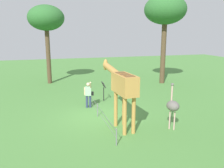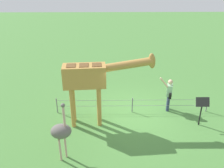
{
  "view_description": "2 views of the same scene",
  "coord_description": "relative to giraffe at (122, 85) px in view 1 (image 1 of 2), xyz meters",
  "views": [
    {
      "loc": [
        -11.83,
        2.8,
        4.56
      ],
      "look_at": [
        -0.08,
        -0.65,
        1.82
      ],
      "focal_mm": 36.99,
      "sensor_mm": 36.0,
      "label": 1
    },
    {
      "loc": [
        -1.08,
        -9.38,
        6.03
      ],
      "look_at": [
        -0.96,
        -0.69,
        1.88
      ],
      "focal_mm": 38.14,
      "sensor_mm": 36.0,
      "label": 2
    }
  ],
  "objects": [
    {
      "name": "visitor",
      "position": [
        3.45,
        0.99,
        -1.21
      ],
      "size": [
        0.69,
        0.59,
        1.72
      ],
      "color": "navy",
      "rests_on": "ground_plane"
    },
    {
      "name": "tree_northeast",
      "position": [
        11.44,
        3.1,
        3.58
      ],
      "size": [
        3.15,
        3.15,
        6.9
      ],
      "color": "brown",
      "rests_on": "ground_plane"
    },
    {
      "name": "info_sign",
      "position": [
        4.54,
        -0.25,
        -1.17
      ],
      "size": [
        0.56,
        0.21,
        1.32
      ],
      "color": "black",
      "rests_on": "ground_plane"
    },
    {
      "name": "wire_fence",
      "position": [
        1.75,
        0.82,
        -1.71
      ],
      "size": [
        7.05,
        0.05,
        0.75
      ],
      "color": "slate",
      "rests_on": "ground_plane"
    },
    {
      "name": "giraffe",
      "position": [
        0.0,
        0.0,
        0.0
      ],
      "size": [
        3.76,
        0.82,
        3.12
      ],
      "color": "#BC8942",
      "rests_on": "ground_plane"
    },
    {
      "name": "ground_plane",
      "position": [
        1.75,
        0.66,
        -2.11
      ],
      "size": [
        60.0,
        60.0,
        0.0
      ],
      "primitive_type": "plane",
      "color": "#4C843D"
    },
    {
      "name": "ostrich",
      "position": [
        -0.94,
        -2.22,
        -0.94
      ],
      "size": [
        0.7,
        0.56,
        2.25
      ],
      "color": "#CC9E93",
      "rests_on": "ground_plane"
    },
    {
      "name": "tree_east",
      "position": [
        8.63,
        -6.84,
        4.27
      ],
      "size": [
        3.64,
        3.64,
        7.77
      ],
      "color": "brown",
      "rests_on": "ground_plane"
    }
  ]
}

